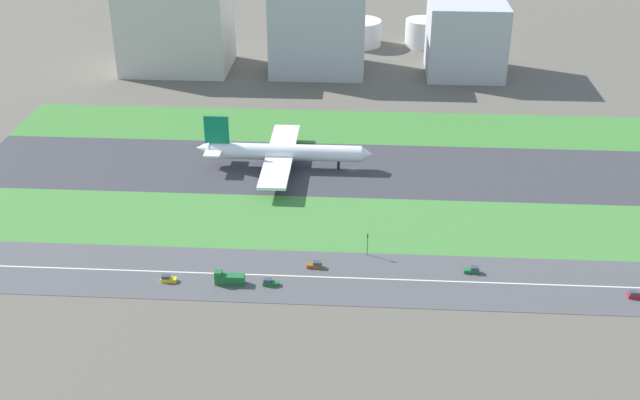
{
  "coord_description": "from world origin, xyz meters",
  "views": [
    {
      "loc": [
        4.21,
        -265.54,
        125.98
      ],
      "look_at": [
        -10.03,
        -36.5,
        6.0
      ],
      "focal_mm": 44.7,
      "sensor_mm": 36.0,
      "label": 1
    }
  ],
  "objects_px": {
    "car_4": "(168,279)",
    "car_0": "(635,295)",
    "fuel_tank_east": "(423,33)",
    "fuel_tank_centre": "(358,33)",
    "car_3": "(270,282)",
    "traffic_light": "(367,243)",
    "hangar_building": "(318,27)",
    "car_1": "(315,265)",
    "fuel_tank_west": "(311,31)",
    "airliner": "(281,152)",
    "truck_0": "(229,279)",
    "office_tower": "(466,38)",
    "terminal_building": "(176,27)",
    "car_2": "(472,270)"
  },
  "relations": [
    {
      "from": "car_1",
      "to": "fuel_tank_east",
      "type": "height_order",
      "value": "fuel_tank_east"
    },
    {
      "from": "car_1",
      "to": "car_3",
      "type": "height_order",
      "value": "same"
    },
    {
      "from": "truck_0",
      "to": "office_tower",
      "type": "bearing_deg",
      "value": -113.73
    },
    {
      "from": "hangar_building",
      "to": "fuel_tank_west",
      "type": "height_order",
      "value": "hangar_building"
    },
    {
      "from": "car_4",
      "to": "fuel_tank_east",
      "type": "bearing_deg",
      "value": -109.66
    },
    {
      "from": "car_1",
      "to": "car_4",
      "type": "height_order",
      "value": "same"
    },
    {
      "from": "truck_0",
      "to": "hangar_building",
      "type": "xyz_separation_m",
      "value": [
        13.06,
        192.0,
        19.92
      ]
    },
    {
      "from": "traffic_light",
      "to": "hangar_building",
      "type": "bearing_deg",
      "value": 98.49
    },
    {
      "from": "fuel_tank_west",
      "to": "car_1",
      "type": "bearing_deg",
      "value": -85.63
    },
    {
      "from": "car_0",
      "to": "traffic_light",
      "type": "xyz_separation_m",
      "value": [
        -74.18,
        17.99,
        3.37
      ]
    },
    {
      "from": "car_3",
      "to": "fuel_tank_west",
      "type": "distance_m",
      "value": 237.14
    },
    {
      "from": "airliner",
      "to": "car_2",
      "type": "height_order",
      "value": "airliner"
    },
    {
      "from": "truck_0",
      "to": "fuel_tank_east",
      "type": "height_order",
      "value": "fuel_tank_east"
    },
    {
      "from": "car_4",
      "to": "fuel_tank_east",
      "type": "height_order",
      "value": "fuel_tank_east"
    },
    {
      "from": "terminal_building",
      "to": "fuel_tank_east",
      "type": "distance_m",
      "value": 132.37
    },
    {
      "from": "car_3",
      "to": "fuel_tank_centre",
      "type": "bearing_deg",
      "value": -94.9
    },
    {
      "from": "terminal_building",
      "to": "fuel_tank_west",
      "type": "relative_size",
      "value": 2.97
    },
    {
      "from": "airliner",
      "to": "car_3",
      "type": "height_order",
      "value": "airliner"
    },
    {
      "from": "car_3",
      "to": "car_0",
      "type": "relative_size",
      "value": 1.0
    },
    {
      "from": "hangar_building",
      "to": "fuel_tank_east",
      "type": "bearing_deg",
      "value": 39.76
    },
    {
      "from": "airliner",
      "to": "hangar_building",
      "type": "bearing_deg",
      "value": 86.77
    },
    {
      "from": "airliner",
      "to": "office_tower",
      "type": "relative_size",
      "value": 1.78
    },
    {
      "from": "car_3",
      "to": "fuel_tank_east",
      "type": "distance_m",
      "value": 243.49
    },
    {
      "from": "car_1",
      "to": "airliner",
      "type": "bearing_deg",
      "value": 104.21
    },
    {
      "from": "fuel_tank_east",
      "to": "fuel_tank_centre",
      "type": "bearing_deg",
      "value": 180.0
    },
    {
      "from": "fuel_tank_west",
      "to": "hangar_building",
      "type": "bearing_deg",
      "value": -81.7
    },
    {
      "from": "car_1",
      "to": "fuel_tank_west",
      "type": "xyz_separation_m",
      "value": [
        -17.34,
        227.0,
        6.22
      ]
    },
    {
      "from": "car_0",
      "to": "hangar_building",
      "type": "xyz_separation_m",
      "value": [
        -100.17,
        192.0,
        20.67
      ]
    },
    {
      "from": "car_3",
      "to": "traffic_light",
      "type": "relative_size",
      "value": 0.61
    },
    {
      "from": "hangar_building",
      "to": "traffic_light",
      "type": "bearing_deg",
      "value": -81.51
    },
    {
      "from": "terminal_building",
      "to": "fuel_tank_centre",
      "type": "xyz_separation_m",
      "value": [
        88.61,
        45.0,
        -13.69
      ]
    },
    {
      "from": "airliner",
      "to": "fuel_tank_centre",
      "type": "bearing_deg",
      "value": 80.94
    },
    {
      "from": "fuel_tank_east",
      "to": "car_3",
      "type": "bearing_deg",
      "value": -103.18
    },
    {
      "from": "truck_0",
      "to": "hangar_building",
      "type": "distance_m",
      "value": 193.47
    },
    {
      "from": "car_3",
      "to": "fuel_tank_centre",
      "type": "xyz_separation_m",
      "value": [
        20.31,
        237.0,
        5.78
      ]
    },
    {
      "from": "fuel_tank_west",
      "to": "fuel_tank_east",
      "type": "height_order",
      "value": "fuel_tank_east"
    },
    {
      "from": "office_tower",
      "to": "car_0",
      "type": "bearing_deg",
      "value": -81.46
    },
    {
      "from": "office_tower",
      "to": "fuel_tank_centre",
      "type": "bearing_deg",
      "value": 139.36
    },
    {
      "from": "car_3",
      "to": "car_2",
      "type": "xyz_separation_m",
      "value": [
        57.95,
        10.0,
        0.0
      ]
    },
    {
      "from": "car_1",
      "to": "traffic_light",
      "type": "relative_size",
      "value": 0.61
    },
    {
      "from": "fuel_tank_east",
      "to": "car_0",
      "type": "bearing_deg",
      "value": -79.0
    },
    {
      "from": "car_1",
      "to": "terminal_building",
      "type": "xyz_separation_m",
      "value": [
        -80.47,
        182.0,
        19.47
      ]
    },
    {
      "from": "car_4",
      "to": "fuel_tank_centre",
      "type": "height_order",
      "value": "fuel_tank_centre"
    },
    {
      "from": "truck_0",
      "to": "car_1",
      "type": "distance_m",
      "value": 25.86
    },
    {
      "from": "airliner",
      "to": "office_tower",
      "type": "distance_m",
      "value": 138.47
    },
    {
      "from": "car_4",
      "to": "car_0",
      "type": "xyz_separation_m",
      "value": [
        130.75,
        0.0,
        0.0
      ]
    },
    {
      "from": "car_0",
      "to": "hangar_building",
      "type": "height_order",
      "value": "hangar_building"
    },
    {
      "from": "car_1",
      "to": "car_4",
      "type": "distance_m",
      "value": 42.55
    },
    {
      "from": "car_0",
      "to": "car_2",
      "type": "relative_size",
      "value": 1.0
    },
    {
      "from": "terminal_building",
      "to": "fuel_tank_east",
      "type": "bearing_deg",
      "value": 19.98
    }
  ]
}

